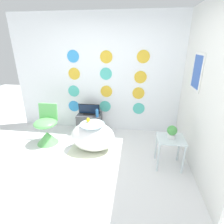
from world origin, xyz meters
TOP-DOWN VIEW (x-y plane):
  - ground_plane at (0.00, 0.00)m, footprint 12.00×12.00m
  - wall_back_dotted at (-0.00, 1.89)m, footprint 4.30×0.05m
  - wall_right at (1.67, 0.93)m, footprint 0.06×2.87m
  - rug at (-0.09, 0.78)m, footprint 0.98×0.96m
  - bathtub at (-0.12, 0.91)m, footprint 0.86×0.57m
  - rubber_duck at (-0.21, 0.95)m, footprint 0.07×0.08m
  - chair at (-1.13, 1.03)m, footprint 0.47×0.47m
  - tv_cabinet at (-0.37, 1.63)m, footprint 0.53×0.40m
  - tv at (-0.37, 1.63)m, footprint 0.49×0.12m
  - vase at (-0.15, 1.49)m, footprint 0.06×0.06m
  - side_table at (1.28, 0.60)m, footprint 0.44×0.39m
  - potted_plant_left at (1.28, 0.60)m, footprint 0.16×0.16m

SIDE VIEW (x-z plane):
  - ground_plane at x=0.00m, z-range 0.00..0.00m
  - rug at x=-0.09m, z-range 0.00..0.01m
  - tv_cabinet at x=-0.37m, z-range 0.00..0.46m
  - chair at x=-1.13m, z-range -0.13..0.70m
  - bathtub at x=-0.12m, z-range 0.00..0.58m
  - side_table at x=1.28m, z-range 0.17..0.71m
  - vase at x=-0.15m, z-range 0.45..0.63m
  - tv at x=-0.37m, z-range 0.44..0.68m
  - rubber_duck at x=-0.21m, z-range 0.58..0.67m
  - potted_plant_left at x=1.28m, z-range 0.55..0.77m
  - wall_back_dotted at x=0.00m, z-range 0.00..2.60m
  - wall_right at x=1.67m, z-range 0.00..2.60m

